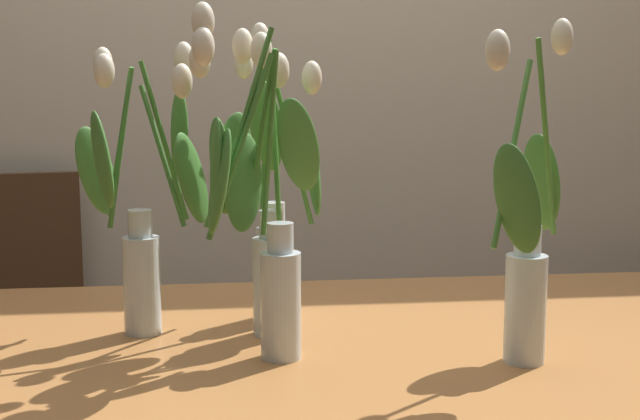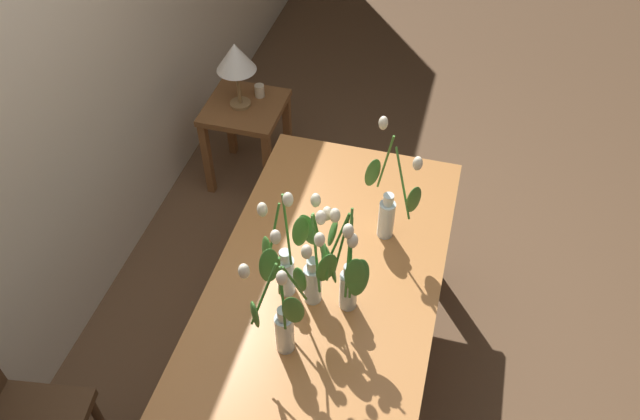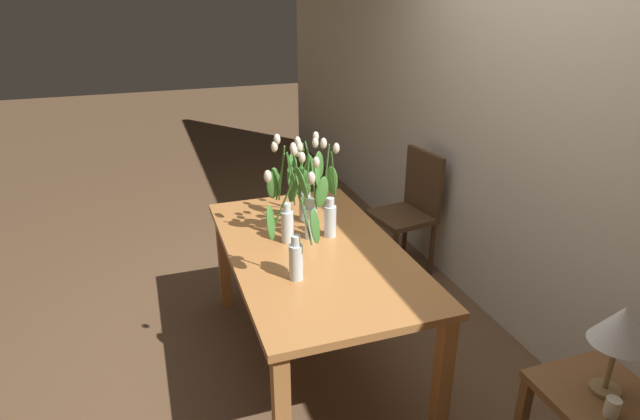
{
  "view_description": "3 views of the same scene",
  "coord_description": "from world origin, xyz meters",
  "px_view_note": "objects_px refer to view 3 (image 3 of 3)",
  "views": [
    {
      "loc": [
        -0.22,
        -1.52,
        1.2
      ],
      "look_at": [
        -0.04,
        -0.01,
        0.98
      ],
      "focal_mm": 48.75,
      "sensor_mm": 36.0,
      "label": 1
    },
    {
      "loc": [
        -1.54,
        -0.38,
        2.75
      ],
      "look_at": [
        0.09,
        0.05,
        1.01
      ],
      "focal_mm": 35.67,
      "sensor_mm": 36.0,
      "label": 2
    },
    {
      "loc": [
        2.44,
        -0.8,
        2.07
      ],
      "look_at": [
        0.07,
        0.01,
        0.99
      ],
      "focal_mm": 30.06,
      "sensor_mm": 36.0,
      "label": 3
    }
  ],
  "objects_px": {
    "tulip_vase_1": "(295,246)",
    "tulip_vase_2": "(286,201)",
    "tulip_vase_4": "(306,185)",
    "side_table": "(595,415)",
    "pillar_candle": "(612,407)",
    "dining_chair": "(411,206)",
    "tulip_vase_3": "(308,204)",
    "table_lamp": "(621,327)",
    "dining_table": "(314,263)",
    "tulip_vase_0": "(329,204)"
  },
  "relations": [
    {
      "from": "tulip_vase_1",
      "to": "dining_chair",
      "type": "bearing_deg",
      "value": 132.0
    },
    {
      "from": "dining_table",
      "to": "pillar_candle",
      "type": "distance_m",
      "value": 1.52
    },
    {
      "from": "side_table",
      "to": "table_lamp",
      "type": "relative_size",
      "value": 1.38
    },
    {
      "from": "tulip_vase_1",
      "to": "dining_table",
      "type": "bearing_deg",
      "value": 145.98
    },
    {
      "from": "dining_chair",
      "to": "tulip_vase_3",
      "type": "bearing_deg",
      "value": -55.73
    },
    {
      "from": "pillar_candle",
      "to": "tulip_vase_1",
      "type": "bearing_deg",
      "value": -138.23
    },
    {
      "from": "tulip_vase_0",
      "to": "dining_chair",
      "type": "xyz_separation_m",
      "value": [
        -0.69,
        0.9,
        -0.41
      ]
    },
    {
      "from": "dining_table",
      "to": "tulip_vase_4",
      "type": "xyz_separation_m",
      "value": [
        -0.36,
        0.07,
        0.32
      ]
    },
    {
      "from": "tulip_vase_4",
      "to": "table_lamp",
      "type": "height_order",
      "value": "tulip_vase_4"
    },
    {
      "from": "tulip_vase_2",
      "to": "tulip_vase_1",
      "type": "bearing_deg",
      "value": -10.32
    },
    {
      "from": "tulip_vase_1",
      "to": "dining_chair",
      "type": "relative_size",
      "value": 0.6
    },
    {
      "from": "tulip_vase_1",
      "to": "table_lamp",
      "type": "relative_size",
      "value": 1.41
    },
    {
      "from": "tulip_vase_0",
      "to": "pillar_candle",
      "type": "distance_m",
      "value": 1.61
    },
    {
      "from": "tulip_vase_1",
      "to": "tulip_vase_2",
      "type": "distance_m",
      "value": 0.45
    },
    {
      "from": "pillar_candle",
      "to": "tulip_vase_3",
      "type": "bearing_deg",
      "value": -152.92
    },
    {
      "from": "dining_chair",
      "to": "table_lamp",
      "type": "xyz_separation_m",
      "value": [
        2.03,
        -0.2,
        0.33
      ]
    },
    {
      "from": "tulip_vase_0",
      "to": "side_table",
      "type": "relative_size",
      "value": 1.03
    },
    {
      "from": "tulip_vase_3",
      "to": "dining_chair",
      "type": "distance_m",
      "value": 1.31
    },
    {
      "from": "tulip_vase_0",
      "to": "tulip_vase_1",
      "type": "distance_m",
      "value": 0.51
    },
    {
      "from": "tulip_vase_4",
      "to": "pillar_candle",
      "type": "distance_m",
      "value": 1.85
    },
    {
      "from": "tulip_vase_0",
      "to": "tulip_vase_3",
      "type": "distance_m",
      "value": 0.12
    },
    {
      "from": "tulip_vase_4",
      "to": "pillar_candle",
      "type": "height_order",
      "value": "tulip_vase_4"
    },
    {
      "from": "tulip_vase_1",
      "to": "tulip_vase_4",
      "type": "distance_m",
      "value": 0.68
    },
    {
      "from": "tulip_vase_1",
      "to": "table_lamp",
      "type": "height_order",
      "value": "tulip_vase_1"
    },
    {
      "from": "tulip_vase_2",
      "to": "table_lamp",
      "type": "relative_size",
      "value": 1.46
    },
    {
      "from": "tulip_vase_3",
      "to": "table_lamp",
      "type": "bearing_deg",
      "value": 31.51
    },
    {
      "from": "tulip_vase_2",
      "to": "table_lamp",
      "type": "distance_m",
      "value": 1.66
    },
    {
      "from": "side_table",
      "to": "tulip_vase_3",
      "type": "bearing_deg",
      "value": -149.2
    },
    {
      "from": "tulip_vase_4",
      "to": "tulip_vase_2",
      "type": "bearing_deg",
      "value": -41.39
    },
    {
      "from": "dining_table",
      "to": "tulip_vase_3",
      "type": "bearing_deg",
      "value": 175.19
    },
    {
      "from": "dining_table",
      "to": "tulip_vase_2",
      "type": "height_order",
      "value": "tulip_vase_2"
    },
    {
      "from": "tulip_vase_4",
      "to": "dining_chair",
      "type": "distance_m",
      "value": 1.16
    },
    {
      "from": "dining_table",
      "to": "tulip_vase_0",
      "type": "xyz_separation_m",
      "value": [
        -0.13,
        0.13,
        0.28
      ]
    },
    {
      "from": "tulip_vase_2",
      "to": "pillar_candle",
      "type": "distance_m",
      "value": 1.75
    },
    {
      "from": "side_table",
      "to": "dining_chair",
      "type": "bearing_deg",
      "value": 173.79
    },
    {
      "from": "tulip_vase_4",
      "to": "tulip_vase_0",
      "type": "bearing_deg",
      "value": 15.32
    },
    {
      "from": "pillar_candle",
      "to": "dining_chair",
      "type": "bearing_deg",
      "value": 172.51
    },
    {
      "from": "dining_table",
      "to": "pillar_candle",
      "type": "xyz_separation_m",
      "value": [
        1.32,
        0.75,
        -0.06
      ]
    },
    {
      "from": "tulip_vase_2",
      "to": "side_table",
      "type": "distance_m",
      "value": 1.74
    },
    {
      "from": "dining_table",
      "to": "table_lamp",
      "type": "distance_m",
      "value": 1.48
    },
    {
      "from": "tulip_vase_3",
      "to": "tulip_vase_4",
      "type": "relative_size",
      "value": 0.99
    },
    {
      "from": "side_table",
      "to": "pillar_candle",
      "type": "relative_size",
      "value": 7.33
    },
    {
      "from": "tulip_vase_4",
      "to": "table_lamp",
      "type": "relative_size",
      "value": 1.34
    },
    {
      "from": "side_table",
      "to": "pillar_candle",
      "type": "height_order",
      "value": "pillar_candle"
    },
    {
      "from": "tulip_vase_2",
      "to": "tulip_vase_3",
      "type": "distance_m",
      "value": 0.12
    },
    {
      "from": "tulip_vase_4",
      "to": "side_table",
      "type": "height_order",
      "value": "tulip_vase_4"
    },
    {
      "from": "tulip_vase_1",
      "to": "side_table",
      "type": "bearing_deg",
      "value": 46.58
    },
    {
      "from": "tulip_vase_2",
      "to": "tulip_vase_3",
      "type": "xyz_separation_m",
      "value": [
        0.04,
        0.12,
        -0.02
      ]
    },
    {
      "from": "tulip_vase_1",
      "to": "tulip_vase_2",
      "type": "height_order",
      "value": "tulip_vase_2"
    },
    {
      "from": "tulip_vase_1",
      "to": "table_lamp",
      "type": "distance_m",
      "value": 1.38
    }
  ]
}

